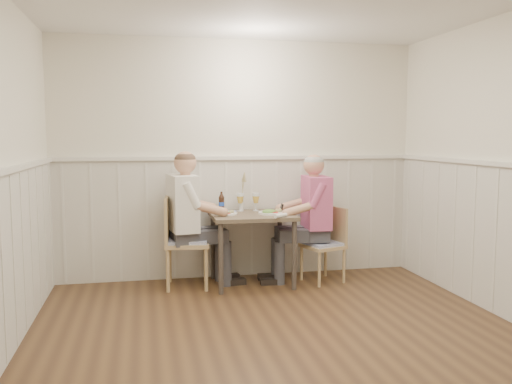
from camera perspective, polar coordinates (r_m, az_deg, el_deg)
ground_plane at (r=4.10m, az=3.85°, el=-16.49°), size 4.50×4.50×0.00m
room_shell at (r=3.79m, az=4.01°, el=5.24°), size 4.04×4.54×2.60m
wainscot at (r=4.54m, az=1.57°, el=-5.16°), size 4.00×4.49×1.34m
dining_table at (r=5.67m, az=-0.41°, el=-3.37°), size 0.85×0.70×0.75m
chair_right at (r=5.88m, az=7.43°, el=-5.17°), size 0.48×0.48×0.80m
chair_left at (r=5.65m, az=-7.87°, el=-4.84°), size 0.48×0.48×0.94m
man_in_pink at (r=5.86m, az=5.92°, el=-3.71°), size 0.66×0.46×1.39m
diner_cream at (r=5.62m, az=-7.25°, el=-3.96°), size 0.71×0.50×1.43m
plate_man at (r=5.65m, az=1.66°, el=-2.07°), size 0.30×0.30×0.08m
plate_diner at (r=5.61m, az=-3.25°, el=-2.20°), size 0.23×0.23×0.06m
beer_glass_a at (r=5.86m, az=-0.02°, el=-0.73°), size 0.08×0.08×0.19m
beer_glass_b at (r=5.85m, az=-1.67°, el=-0.75°), size 0.08×0.08×0.19m
beer_bottle at (r=5.82m, az=-3.66°, el=-1.14°), size 0.06×0.06×0.22m
rolled_napkin at (r=5.41m, az=2.62°, el=-2.50°), size 0.16×0.14×0.04m
grass_vase at (r=5.85m, az=-1.54°, el=-0.08°), size 0.05×0.05×0.44m
gingham_mat at (r=5.79m, az=-3.43°, el=-2.11°), size 0.31×0.27×0.01m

